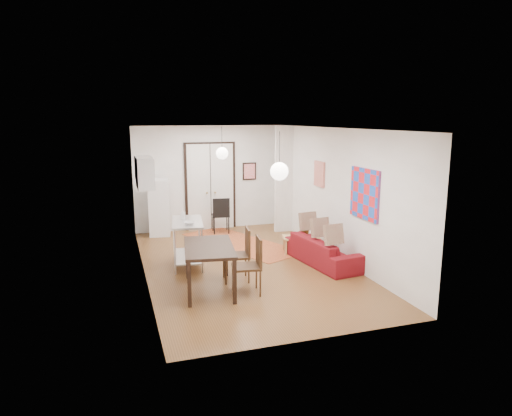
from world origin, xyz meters
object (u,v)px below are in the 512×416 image
object	(u,v)px
dining_chair_near	(234,249)
kitchen_counter	(188,236)
coffee_table	(301,239)
fridge	(159,208)
black_side_chair	(220,211)
sofa	(324,250)
dining_chair_far	(245,259)
dining_table	(209,251)

from	to	relation	value
dining_chair_near	kitchen_counter	bearing A→B (deg)	-139.17
coffee_table	fridge	bearing A→B (deg)	138.62
coffee_table	black_side_chair	bearing A→B (deg)	118.68
sofa	dining_chair_near	size ratio (longest dim) A/B	1.94
coffee_table	black_side_chair	xyz separation A→B (m)	(-1.37, 2.50, 0.25)
coffee_table	dining_chair_near	bearing A→B (deg)	-147.64
sofa	kitchen_counter	world-z (taller)	kitchen_counter
kitchen_counter	fridge	distance (m)	2.75
coffee_table	dining_chair_far	distance (m)	2.76
kitchen_counter	fridge	size ratio (longest dim) A/B	0.88
sofa	fridge	bearing A→B (deg)	33.23
sofa	dining_chair_near	world-z (taller)	dining_chair_near
sofa	dining_chair_near	distance (m)	2.12
kitchen_counter	dining_chair_near	distance (m)	1.35
coffee_table	dining_chair_far	size ratio (longest dim) A/B	0.91
dining_chair_near	dining_chair_far	world-z (taller)	same
dining_chair_near	coffee_table	bearing A→B (deg)	130.52
sofa	coffee_table	world-z (taller)	sofa
sofa	dining_chair_far	world-z (taller)	dining_chair_far
sofa	black_side_chair	size ratio (longest dim) A/B	2.03
kitchen_counter	dining_table	distance (m)	1.60
sofa	dining_table	distance (m)	2.82
sofa	dining_chair_far	xyz separation A→B (m)	(-2.08, -1.01, 0.31)
sofa	coffee_table	bearing A→B (deg)	-0.16
dining_chair_far	black_side_chair	xyz separation A→B (m)	(0.59, 4.43, -0.02)
kitchen_counter	black_side_chair	world-z (taller)	black_side_chair
kitchen_counter	black_side_chair	xyz separation A→B (m)	(1.31, 2.60, -0.05)
kitchen_counter	dining_table	bearing A→B (deg)	-77.39
sofa	fridge	xyz separation A→B (m)	(-3.11, 3.55, 0.46)
kitchen_counter	fridge	bearing A→B (deg)	104.42
sofa	kitchen_counter	distance (m)	2.94
kitchen_counter	dining_chair_far	world-z (taller)	dining_chair_far
sofa	dining_chair_near	bearing A→B (deg)	90.58
kitchen_counter	dining_table	xyz separation A→B (m)	(0.13, -1.59, 0.12)
dining_table	fridge	bearing A→B (deg)	95.75
coffee_table	black_side_chair	distance (m)	2.86
sofa	black_side_chair	world-z (taller)	black_side_chair
dining_table	black_side_chair	distance (m)	4.36
kitchen_counter	black_side_chair	size ratio (longest dim) A/B	1.34
coffee_table	kitchen_counter	bearing A→B (deg)	-177.86
dining_table	black_side_chair	xyz separation A→B (m)	(1.19, 4.19, -0.17)
black_side_chair	coffee_table	bearing A→B (deg)	125.57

